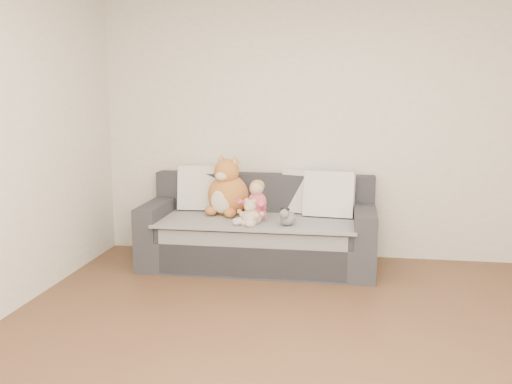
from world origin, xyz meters
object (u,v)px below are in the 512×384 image
at_px(sippy_cup, 248,216).
at_px(plush_cat, 228,192).
at_px(toddler, 255,204).
at_px(teddy_bear, 250,214).
at_px(sofa, 259,233).

bearing_deg(sippy_cup, plush_cat, 132.06).
relative_size(plush_cat, sippy_cup, 6.07).
bearing_deg(toddler, teddy_bear, -78.55).
relative_size(toddler, teddy_bear, 1.60).
bearing_deg(plush_cat, sofa, 3.24).
bearing_deg(sofa, teddy_bear, -94.44).
bearing_deg(teddy_bear, sippy_cup, 126.71).
bearing_deg(teddy_bear, plush_cat, 144.20).
bearing_deg(sippy_cup, teddy_bear, -73.54).
relative_size(sofa, toddler, 5.50).
relative_size(sofa, teddy_bear, 8.79).
relative_size(toddler, plush_cat, 0.65).
bearing_deg(plush_cat, sippy_cup, -30.67).
distance_m(sofa, teddy_bear, 0.45).
xyz_separation_m(sofa, toddler, (-0.01, -0.19, 0.33)).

